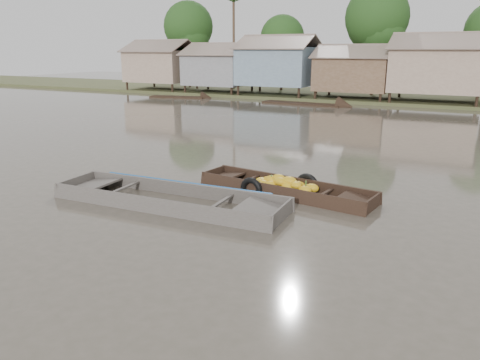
% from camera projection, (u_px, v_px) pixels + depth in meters
% --- Properties ---
extents(ground, '(120.00, 120.00, 0.00)m').
position_uv_depth(ground, '(217.00, 220.00, 11.83)').
color(ground, '#4A4438').
rests_on(ground, ground).
extents(riverbank, '(120.00, 12.47, 10.22)m').
position_uv_depth(riverbank, '(448.00, 63.00, 37.05)').
color(riverbank, '#384723').
rests_on(riverbank, ground).
extents(banana_boat, '(5.61, 2.06, 0.79)m').
position_uv_depth(banana_boat, '(283.00, 188.00, 14.01)').
color(banana_boat, black).
rests_on(banana_boat, ground).
extents(viewer_boat, '(6.86, 2.06, 0.55)m').
position_uv_depth(viewer_boat, '(170.00, 202.00, 13.05)').
color(viewer_boat, '#433E39').
rests_on(viewer_boat, ground).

